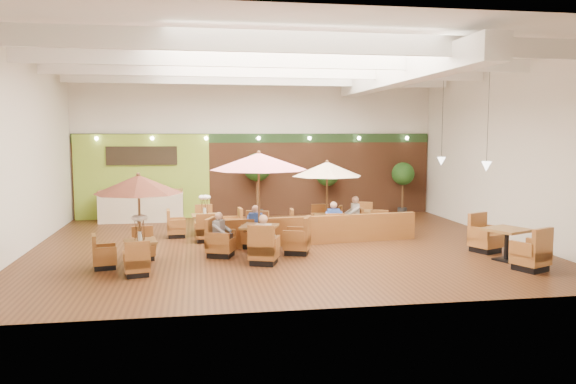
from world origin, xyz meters
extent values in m
plane|color=#381E0F|center=(0.00, 0.00, 0.00)|extent=(14.00, 14.00, 0.00)
cube|color=silver|center=(0.00, 6.00, 2.75)|extent=(14.00, 0.04, 5.50)
cube|color=silver|center=(0.00, -6.00, 2.75)|extent=(14.00, 0.04, 5.50)
cube|color=silver|center=(-7.00, 0.00, 2.75)|extent=(0.04, 12.00, 5.50)
cube|color=silver|center=(7.00, 0.00, 2.75)|extent=(0.04, 12.00, 5.50)
cube|color=white|center=(0.00, 0.00, 5.50)|extent=(14.00, 12.00, 0.04)
cube|color=brown|center=(0.00, 5.94, 1.60)|extent=(13.90, 0.10, 3.20)
cube|color=#1E3819|center=(0.00, 5.93, 3.05)|extent=(13.90, 0.12, 0.35)
cube|color=#8BAF33|center=(-4.40, 5.88, 1.60)|extent=(5.00, 0.08, 3.20)
cube|color=black|center=(-4.40, 5.80, 2.40)|extent=(2.60, 0.08, 0.70)
cube|color=white|center=(3.50, 0.00, 4.95)|extent=(0.60, 11.00, 0.60)
cube|color=white|center=(0.00, -4.00, 5.15)|extent=(13.60, 0.12, 0.45)
cube|color=white|center=(0.00, -1.30, 5.15)|extent=(13.60, 0.12, 0.45)
cube|color=white|center=(0.00, 1.30, 5.15)|extent=(13.60, 0.12, 0.45)
cube|color=white|center=(0.00, 4.00, 5.15)|extent=(13.60, 0.12, 0.45)
cylinder|color=black|center=(5.80, -1.00, 3.90)|extent=(0.01, 0.01, 3.20)
cone|color=white|center=(5.80, -1.00, 2.30)|extent=(0.28, 0.28, 0.28)
cylinder|color=black|center=(5.80, 2.00, 3.90)|extent=(0.01, 0.01, 3.20)
cone|color=white|center=(5.80, 2.00, 2.30)|extent=(0.28, 0.28, 0.28)
sphere|color=#FFEAC6|center=(-6.00, 5.70, 3.05)|extent=(0.14, 0.14, 0.14)
sphere|color=#FFEAC6|center=(-4.00, 5.70, 3.05)|extent=(0.14, 0.14, 0.14)
sphere|color=#FFEAC6|center=(-2.00, 5.70, 3.05)|extent=(0.14, 0.14, 0.14)
sphere|color=#FFEAC6|center=(0.00, 5.70, 3.05)|extent=(0.14, 0.14, 0.14)
sphere|color=#FFEAC6|center=(2.00, 5.70, 3.05)|extent=(0.14, 0.14, 0.14)
sphere|color=#FFEAC6|center=(4.00, 5.70, 3.05)|extent=(0.14, 0.14, 0.14)
sphere|color=#FFEAC6|center=(6.00, 5.70, 3.05)|extent=(0.14, 0.14, 0.14)
cube|color=beige|center=(-4.40, 5.10, 0.55)|extent=(3.00, 0.70, 1.10)
cube|color=brown|center=(-4.40, 5.10, 1.15)|extent=(3.00, 0.75, 0.06)
cube|color=brown|center=(1.24, 0.05, 0.41)|extent=(5.95, 0.87, 0.83)
cube|color=brown|center=(-3.75, -2.12, 0.64)|extent=(0.88, 0.88, 0.05)
cylinder|color=black|center=(-3.75, -2.12, 0.33)|extent=(0.09, 0.09, 0.58)
cube|color=black|center=(-3.75, -2.12, 0.02)|extent=(0.47, 0.47, 0.04)
cube|color=brown|center=(-3.75, -2.96, 0.27)|extent=(0.64, 0.64, 0.28)
cube|color=brown|center=(-3.80, -3.18, 0.53)|extent=(0.55, 0.19, 0.62)
cube|color=brown|center=(-4.01, -3.01, 0.44)|extent=(0.16, 0.49, 0.25)
cube|color=brown|center=(-3.50, -2.91, 0.44)|extent=(0.16, 0.49, 0.25)
cube|color=black|center=(-3.75, -2.96, 0.06)|extent=(0.57, 0.57, 0.12)
cube|color=brown|center=(-3.75, -1.28, 0.27)|extent=(0.64, 0.64, 0.28)
cube|color=brown|center=(-3.71, -1.05, 0.53)|extent=(0.55, 0.19, 0.62)
cube|color=brown|center=(-3.50, -1.23, 0.44)|extent=(0.16, 0.49, 0.25)
cube|color=brown|center=(-4.01, -1.33, 0.44)|extent=(0.16, 0.49, 0.25)
cube|color=black|center=(-3.75, -1.28, 0.06)|extent=(0.57, 0.57, 0.12)
cube|color=brown|center=(-4.59, -2.12, 0.27)|extent=(0.64, 0.64, 0.28)
cube|color=brown|center=(-4.37, -2.16, 0.53)|extent=(0.19, 0.55, 0.62)
cube|color=brown|center=(-4.64, -1.87, 0.44)|extent=(0.49, 0.16, 0.25)
cube|color=brown|center=(-4.55, -2.37, 0.44)|extent=(0.49, 0.16, 0.25)
cube|color=black|center=(-4.59, -2.12, 0.06)|extent=(0.57, 0.57, 0.12)
cylinder|color=brown|center=(-3.75, -2.12, 1.10)|extent=(0.06, 0.06, 2.21)
cone|color=#4E2317|center=(-3.75, -2.12, 2.03)|extent=(2.12, 2.12, 0.45)
sphere|color=brown|center=(-3.75, -2.12, 2.26)|extent=(0.10, 0.10, 0.10)
cylinder|color=silver|center=(-3.75, -2.12, 0.77)|extent=(0.10, 0.10, 0.22)
cube|color=brown|center=(-0.76, -1.25, 0.77)|extent=(1.17, 1.17, 0.06)
cylinder|color=black|center=(-0.76, -1.25, 0.40)|extent=(0.11, 0.11, 0.71)
cube|color=black|center=(-0.76, -1.25, 0.02)|extent=(0.62, 0.62, 0.04)
cube|color=brown|center=(-0.76, -2.27, 0.32)|extent=(0.85, 0.85, 0.34)
cube|color=brown|center=(-0.67, -2.53, 0.65)|extent=(0.66, 0.32, 0.75)
cube|color=brown|center=(-1.05, -2.17, 0.54)|extent=(0.28, 0.59, 0.30)
cube|color=brown|center=(-0.47, -2.38, 0.54)|extent=(0.28, 0.59, 0.30)
cube|color=black|center=(-0.76, -2.27, 0.08)|extent=(0.76, 0.76, 0.15)
cube|color=brown|center=(-0.76, -0.23, 0.32)|extent=(0.85, 0.85, 0.34)
cube|color=brown|center=(-0.85, 0.04, 0.65)|extent=(0.66, 0.32, 0.75)
cube|color=brown|center=(-0.47, -0.33, 0.54)|extent=(0.28, 0.59, 0.30)
cube|color=brown|center=(-1.05, -0.12, 0.54)|extent=(0.28, 0.59, 0.30)
cube|color=black|center=(-0.76, -0.23, 0.08)|extent=(0.76, 0.76, 0.15)
cube|color=brown|center=(-1.78, -1.25, 0.32)|extent=(0.85, 0.85, 0.34)
cube|color=brown|center=(-1.52, -1.16, 0.65)|extent=(0.32, 0.66, 0.75)
cube|color=brown|center=(-1.68, -0.96, 0.54)|extent=(0.59, 0.28, 0.30)
cube|color=brown|center=(-1.89, -1.54, 0.54)|extent=(0.59, 0.28, 0.30)
cube|color=black|center=(-1.78, -1.25, 0.08)|extent=(0.76, 0.76, 0.15)
cube|color=brown|center=(0.26, -1.25, 0.32)|extent=(0.85, 0.85, 0.34)
cube|color=brown|center=(0.00, -1.34, 0.65)|extent=(0.32, 0.66, 0.75)
cube|color=brown|center=(0.16, -1.54, 0.54)|extent=(0.59, 0.28, 0.30)
cube|color=brown|center=(0.36, -0.96, 0.54)|extent=(0.59, 0.28, 0.30)
cube|color=black|center=(0.26, -1.25, 0.08)|extent=(0.76, 0.76, 0.15)
cylinder|color=brown|center=(-0.76, -1.25, 1.34)|extent=(0.06, 0.06, 2.69)
cone|color=#F07480|center=(-0.76, -1.25, 2.51)|extent=(2.58, 2.58, 0.45)
sphere|color=brown|center=(-0.76, -1.25, 2.74)|extent=(0.10, 0.10, 0.10)
cube|color=brown|center=(1.66, 1.24, 0.66)|extent=(0.86, 0.86, 0.06)
cylinder|color=black|center=(1.66, 1.24, 0.34)|extent=(0.09, 0.09, 0.61)
cube|color=black|center=(1.66, 1.24, 0.02)|extent=(0.45, 0.45, 0.04)
cube|color=brown|center=(1.66, 0.36, 0.28)|extent=(0.63, 0.63, 0.30)
cube|color=brown|center=(1.68, 0.12, 0.55)|extent=(0.58, 0.15, 0.65)
cube|color=brown|center=(1.39, 0.39, 0.46)|extent=(0.12, 0.51, 0.26)
cube|color=brown|center=(1.93, 0.33, 0.46)|extent=(0.12, 0.51, 0.26)
cube|color=black|center=(1.66, 0.36, 0.06)|extent=(0.56, 0.56, 0.13)
cube|color=brown|center=(1.66, 2.11, 0.28)|extent=(0.63, 0.63, 0.30)
cube|color=brown|center=(1.64, 2.35, 0.55)|extent=(0.58, 0.15, 0.65)
cube|color=brown|center=(1.93, 2.09, 0.46)|extent=(0.12, 0.51, 0.26)
cube|color=brown|center=(1.39, 2.14, 0.46)|extent=(0.12, 0.51, 0.26)
cube|color=black|center=(1.66, 2.11, 0.06)|extent=(0.56, 0.56, 0.13)
cube|color=brown|center=(0.78, 1.24, 0.28)|extent=(0.63, 0.63, 0.30)
cube|color=brown|center=(1.02, 1.26, 0.55)|extent=(0.15, 0.58, 0.65)
cube|color=brown|center=(0.81, 1.50, 0.46)|extent=(0.51, 0.12, 0.26)
cube|color=brown|center=(0.76, 0.97, 0.46)|extent=(0.51, 0.12, 0.26)
cube|color=black|center=(0.78, 1.24, 0.06)|extent=(0.56, 0.56, 0.13)
cube|color=brown|center=(2.54, 1.24, 0.28)|extent=(0.63, 0.63, 0.30)
cube|color=brown|center=(2.30, 1.21, 0.55)|extent=(0.15, 0.58, 0.65)
cube|color=brown|center=(2.51, 0.97, 0.46)|extent=(0.51, 0.12, 0.26)
cube|color=brown|center=(2.56, 1.50, 0.46)|extent=(0.51, 0.12, 0.26)
cube|color=black|center=(2.54, 1.24, 0.06)|extent=(0.56, 0.56, 0.13)
cylinder|color=brown|center=(1.66, 1.24, 1.15)|extent=(0.06, 0.06, 2.31)
cone|color=#C9AE8C|center=(1.66, 1.24, 2.13)|extent=(2.21, 2.21, 0.45)
sphere|color=brown|center=(1.66, 1.24, 2.36)|extent=(0.10, 0.10, 0.10)
cube|color=brown|center=(-2.15, 1.75, 0.67)|extent=(0.84, 0.84, 0.06)
cylinder|color=black|center=(-2.15, 1.75, 0.34)|extent=(0.09, 0.09, 0.61)
cube|color=black|center=(-2.15, 1.75, 0.02)|extent=(0.44, 0.44, 0.04)
cube|color=brown|center=(-2.15, 0.87, 0.28)|extent=(0.61, 0.61, 0.30)
cube|color=brown|center=(-2.17, 0.63, 0.56)|extent=(0.58, 0.13, 0.65)
cube|color=brown|center=(-2.42, 0.86, 0.46)|extent=(0.11, 0.51, 0.26)
cube|color=brown|center=(-1.88, 0.89, 0.46)|extent=(0.11, 0.51, 0.26)
cube|color=black|center=(-2.15, 0.87, 0.06)|extent=(0.54, 0.54, 0.13)
cube|color=brown|center=(-2.15, 2.63, 0.28)|extent=(0.61, 0.61, 0.30)
cube|color=brown|center=(-2.13, 2.87, 0.56)|extent=(0.58, 0.13, 0.65)
cube|color=brown|center=(-1.88, 2.65, 0.46)|extent=(0.11, 0.51, 0.26)
cube|color=brown|center=(-2.42, 2.61, 0.46)|extent=(0.11, 0.51, 0.26)
cube|color=black|center=(-2.15, 2.63, 0.06)|extent=(0.54, 0.54, 0.13)
cube|color=brown|center=(-3.03, 1.75, 0.28)|extent=(0.61, 0.61, 0.30)
cube|color=brown|center=(-2.79, 1.74, 0.56)|extent=(0.13, 0.58, 0.65)
cube|color=brown|center=(-3.05, 2.02, 0.46)|extent=(0.51, 0.11, 0.26)
cube|color=brown|center=(-3.01, 1.49, 0.46)|extent=(0.51, 0.11, 0.26)
cube|color=black|center=(-3.03, 1.75, 0.06)|extent=(0.54, 0.54, 0.13)
cube|color=brown|center=(-1.27, 1.75, 0.28)|extent=(0.61, 0.61, 0.30)
cube|color=brown|center=(-1.51, 1.77, 0.56)|extent=(0.13, 0.58, 0.65)
cube|color=brown|center=(-1.25, 1.49, 0.46)|extent=(0.51, 0.11, 0.26)
cube|color=brown|center=(-1.29, 2.02, 0.46)|extent=(0.51, 0.11, 0.26)
cube|color=black|center=(-1.27, 1.75, 0.06)|extent=(0.54, 0.54, 0.13)
cylinder|color=silver|center=(-2.15, 1.75, 0.80)|extent=(0.10, 0.10, 0.22)
cube|color=brown|center=(5.40, -2.88, 0.80)|extent=(1.24, 1.24, 0.07)
cylinder|color=black|center=(5.40, -2.88, 0.41)|extent=(0.11, 0.11, 0.73)
cube|color=black|center=(5.40, -2.88, 0.02)|extent=(0.66, 0.66, 0.04)
cube|color=brown|center=(5.40, -3.94, 0.33)|extent=(0.90, 0.90, 0.36)
cube|color=brown|center=(5.29, -4.20, 0.67)|extent=(0.68, 0.37, 0.78)
cube|color=brown|center=(5.10, -4.06, 0.55)|extent=(0.32, 0.60, 0.31)
cube|color=brown|center=(5.70, -3.81, 0.55)|extent=(0.32, 0.60, 0.31)
cube|color=black|center=(5.40, -3.94, 0.08)|extent=(0.80, 0.80, 0.16)
cube|color=brown|center=(5.40, -1.83, 0.33)|extent=(0.90, 0.90, 0.36)
cube|color=brown|center=(5.51, -1.56, 0.67)|extent=(0.68, 0.37, 0.78)
cube|color=brown|center=(5.70, -1.70, 0.55)|extent=(0.32, 0.60, 0.31)
cube|color=brown|center=(5.10, -1.95, 0.55)|extent=(0.32, 0.60, 0.31)
cube|color=black|center=(5.40, -1.83, 0.08)|extent=(0.80, 0.80, 0.16)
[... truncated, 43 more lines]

